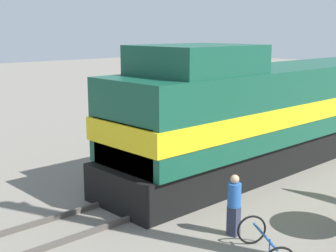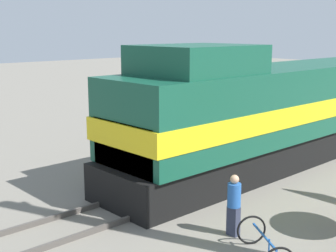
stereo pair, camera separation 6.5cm
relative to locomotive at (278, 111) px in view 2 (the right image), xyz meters
name	(u,v)px [view 2 (the right image)]	position (x,y,z in m)	size (l,w,h in m)	color
ground_plane	(219,179)	(0.00, -3.38, -2.02)	(120.00, 120.00, 0.00)	slate
rail_near	(204,173)	(-0.72, -3.38, -1.95)	(0.08, 37.38, 0.15)	#4C4742
rail_far	(235,182)	(0.72, -3.38, -1.95)	(0.08, 37.38, 0.15)	#4C4742
locomotive	(278,111)	(0.00, 0.00, 0.00)	(3.22, 16.74, 4.64)	black
person_bystander	(234,203)	(3.20, -6.51, -1.17)	(0.34, 0.34, 1.59)	#2D3347
bicycle	(264,245)	(4.51, -7.04, -1.65)	(1.84, 1.55, 0.73)	black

